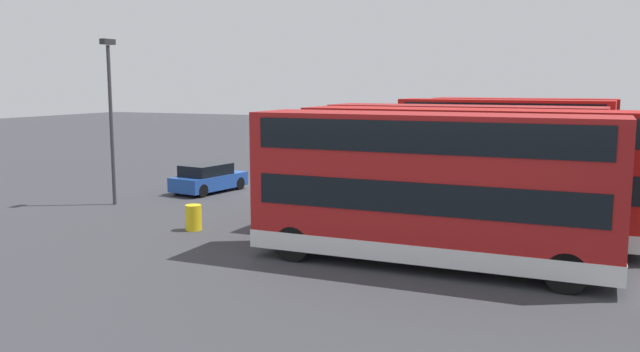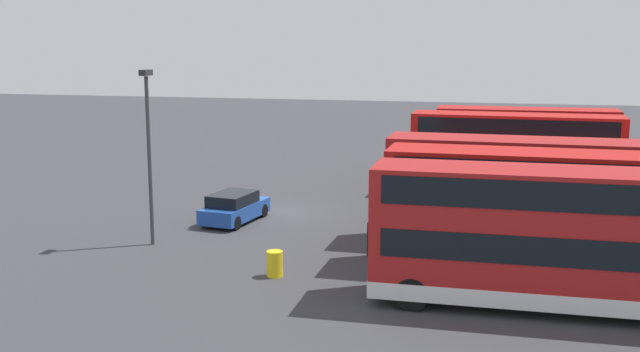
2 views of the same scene
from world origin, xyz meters
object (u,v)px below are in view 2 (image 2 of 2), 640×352
bus_double_decker_fifth (517,190)px  lamp_post_tall (149,143)px  waste_bin_yellow (275,264)px  bus_double_decker_seventh (541,235)px  box_truck_blue (499,142)px  bus_double_decker_near_end (525,144)px  bus_double_decker_sixth (547,209)px  bus_single_deck_fourth (534,193)px  bus_single_deck_third (531,180)px  bus_double_decker_second (515,152)px  car_hatchback_silver (234,208)px

bus_double_decker_fifth → lamp_post_tall: lamp_post_tall is taller
lamp_post_tall → waste_bin_yellow: (2.96, 6.28, -3.86)m
bus_double_decker_seventh → box_truck_blue: 27.95m
bus_double_decker_near_end → bus_double_decker_sixth: 17.81m
bus_double_decker_sixth → bus_double_decker_seventh: 3.86m
bus_double_decker_near_end → bus_single_deck_fourth: bus_double_decker_near_end is taller
box_truck_blue → lamp_post_tall: bearing=-30.8°
bus_double_decker_near_end → waste_bin_yellow: size_ratio=11.01×
bus_single_deck_fourth → bus_double_decker_sixth: 7.22m
bus_single_deck_third → bus_double_decker_seventh: bearing=-1.1°
box_truck_blue → lamp_post_tall: 27.74m
bus_double_decker_second → bus_double_decker_sixth: size_ratio=0.96×
bus_double_decker_second → bus_single_deck_third: bearing=11.7°
box_truck_blue → car_hatchback_silver: 22.69m
bus_single_deck_fourth → bus_single_deck_third: bearing=-180.0°
bus_double_decker_near_end → box_truck_blue: size_ratio=1.38×
bus_double_decker_fifth → car_hatchback_silver: bus_double_decker_fifth is taller
bus_double_decker_seventh → waste_bin_yellow: (-1.23, -9.20, -1.97)m
bus_double_decker_sixth → box_truck_blue: (-24.07, -1.75, -0.74)m
bus_single_deck_fourth → bus_double_decker_sixth: bearing=1.1°
bus_double_decker_near_end → bus_double_decker_fifth: 14.30m
box_truck_blue → car_hatchback_silver: box_truck_blue is taller
waste_bin_yellow → bus_double_decker_seventh: bearing=82.4°
bus_single_deck_fourth → box_truck_blue: box_truck_blue is taller
waste_bin_yellow → bus_double_decker_fifth: bearing=125.4°
bus_double_decker_fifth → bus_double_decker_sixth: bearing=15.4°
car_hatchback_silver → waste_bin_yellow: size_ratio=4.43×
box_truck_blue → waste_bin_yellow: box_truck_blue is taller
car_hatchback_silver → waste_bin_yellow: bearing=29.6°
bus_single_deck_third → bus_double_decker_fifth: size_ratio=1.00×
bus_double_decker_second → car_hatchback_silver: size_ratio=2.70×
bus_double_decker_second → bus_double_decker_seventh: bearing=1.5°
car_hatchback_silver → lamp_post_tall: bearing=-23.7°
bus_double_decker_sixth → lamp_post_tall: size_ratio=1.61×
bus_double_decker_seventh → box_truck_blue: (-27.91, -1.34, -0.74)m
bus_double_decker_fifth → car_hatchback_silver: (-1.40, -12.90, -1.75)m
bus_single_deck_third → box_truck_blue: box_truck_blue is taller
bus_double_decker_sixth → car_hatchback_silver: 14.83m
bus_single_deck_third → bus_double_decker_near_end: bearing=-179.1°
bus_single_deck_fourth → car_hatchback_silver: bus_single_deck_fourth is taller
bus_double_decker_second → bus_double_decker_sixth: bearing=3.6°
bus_single_deck_third → waste_bin_yellow: size_ratio=11.30×
bus_single_deck_third → waste_bin_yellow: 16.24m
bus_single_deck_third → bus_double_decker_seventh: 14.41m
bus_double_decker_near_end → bus_single_deck_third: (7.27, 0.11, -0.83)m
bus_single_deck_third → waste_bin_yellow: bus_single_deck_third is taller
bus_single_deck_fourth → bus_double_decker_fifth: (3.65, -0.83, 0.83)m
bus_single_deck_fourth → lamp_post_tall: lamp_post_tall is taller
bus_double_decker_fifth → lamp_post_tall: (3.17, -14.91, 1.89)m
bus_double_decker_near_end → bus_double_decker_fifth: same height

